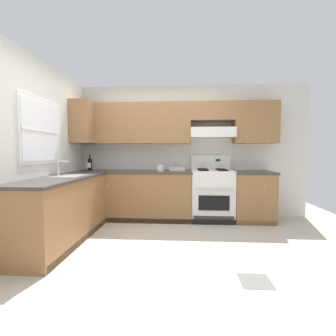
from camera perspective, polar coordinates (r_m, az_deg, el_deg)
name	(u,v)px	position (r m, az deg, el deg)	size (l,w,h in m)	color
ground_plane	(151,244)	(3.49, -4.05, -17.38)	(7.04, 7.04, 0.00)	beige
floor_accent_tile	(255,281)	(2.74, 19.86, -23.71)	(0.30, 0.30, 0.01)	slate
wall_back	(181,141)	(4.76, 3.19, 6.40)	(4.68, 0.57, 2.55)	silver
wall_left	(45,146)	(4.01, -26.89, 4.58)	(0.47, 4.00, 2.55)	silver
counter_back_run	(163,195)	(4.55, -1.08, -6.47)	(3.60, 0.65, 0.91)	olive
counter_left_run	(62,209)	(3.72, -23.63, -8.92)	(0.63, 1.91, 1.13)	olive
stove	(212,194)	(4.57, 10.32, -6.14)	(0.76, 0.62, 1.20)	white
wine_bottle	(90,164)	(4.83, -17.89, 0.98)	(0.08, 0.08, 0.32)	black
bowl	(178,170)	(4.57, 2.26, -0.36)	(0.28, 0.22, 0.06)	beige
paper_towel_roll	(160,168)	(4.45, -1.80, -0.02)	(0.12, 0.12, 0.11)	white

